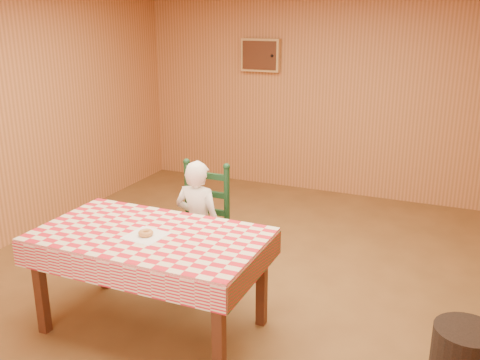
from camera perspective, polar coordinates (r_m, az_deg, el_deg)
name	(u,v)px	position (r m, az deg, el deg)	size (l,w,h in m)	color
ground	(231,293)	(4.64, -1.01, -11.97)	(6.00, 6.00, 0.00)	brown
cabin_walls	(256,69)	(4.55, 1.67, 11.75)	(5.10, 6.05, 2.65)	#C07B45
dining_table	(150,244)	(3.92, -9.54, -6.73)	(1.66, 0.96, 0.77)	#4F2715
ladder_chair	(201,229)	(4.61, -4.14, -5.21)	(0.44, 0.40, 1.08)	black
seated_child	(198,225)	(4.54, -4.49, -4.78)	(0.41, 0.27, 1.12)	white
napkin	(146,236)	(3.85, -10.00, -5.86)	(0.26, 0.26, 0.00)	white
donut	(146,233)	(3.84, -10.02, -5.59)	(0.11, 0.11, 0.04)	#C58646
storage_bin	(464,357)	(3.81, 22.75, -17.03)	(0.41, 0.41, 0.41)	black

